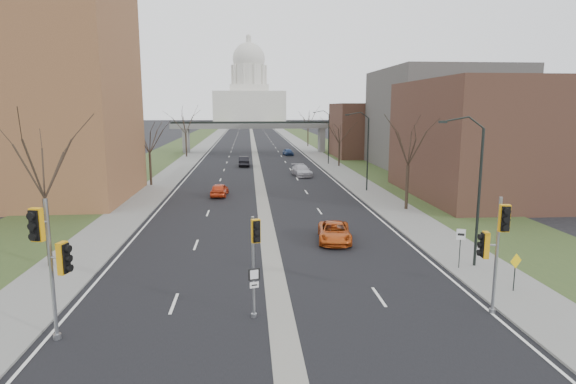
{
  "coord_description": "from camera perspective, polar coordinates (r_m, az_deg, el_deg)",
  "views": [
    {
      "loc": [
        -1.35,
        -20.07,
        9.26
      ],
      "look_at": [
        1.07,
        9.13,
        4.1
      ],
      "focal_mm": 30.0,
      "sensor_mm": 36.0,
      "label": 1
    }
  ],
  "objects": [
    {
      "name": "grass_verge_left",
      "position": [
        171.13,
        -10.39,
        6.74
      ],
      "size": [
        8.0,
        600.0,
        0.1
      ],
      "primitive_type": "cube",
      "color": "#2B3E1D",
      "rests_on": "ground"
    },
    {
      "name": "tree_left_c",
      "position": [
        92.83,
        -12.08,
        8.4
      ],
      "size": [
        7.65,
        7.65,
        9.99
      ],
      "color": "#382B21",
      "rests_on": "sidewalk_left"
    },
    {
      "name": "commercial_block_near",
      "position": [
        54.45,
        23.14,
        5.75
      ],
      "size": [
        16.0,
        20.0,
        12.0
      ],
      "primitive_type": "cube",
      "color": "#4E2F24",
      "rests_on": "ground"
    },
    {
      "name": "car_left_far",
      "position": [
        77.26,
        -5.21,
        3.65
      ],
      "size": [
        1.71,
        4.79,
        1.57
      ],
      "primitive_type": "imported",
      "rotation": [
        0.0,
        0.0,
        3.13
      ],
      "color": "black",
      "rests_on": "ground"
    },
    {
      "name": "road_surface",
      "position": [
        170.33,
        -4.31,
        6.84
      ],
      "size": [
        20.0,
        600.0,
        0.01
      ],
      "primitive_type": "cube",
      "color": "black",
      "rests_on": "ground"
    },
    {
      "name": "grass_verge_right",
      "position": [
        171.42,
        1.76,
        6.9
      ],
      "size": [
        8.0,
        600.0,
        0.1
      ],
      "primitive_type": "cube",
      "color": "#2B3E1D",
      "rests_on": "ground"
    },
    {
      "name": "pedestrian_bridge",
      "position": [
        100.18,
        -4.0,
        7.43
      ],
      "size": [
        34.0,
        3.0,
        6.45
      ],
      "color": "slate",
      "rests_on": "ground"
    },
    {
      "name": "commercial_block_far",
      "position": [
        93.15,
        9.86,
        7.22
      ],
      "size": [
        14.0,
        14.0,
        10.0
      ],
      "primitive_type": "cube",
      "color": "#4E2F24",
      "rests_on": "ground"
    },
    {
      "name": "ground",
      "position": [
        22.15,
        -0.83,
        -14.73
      ],
      "size": [
        700.0,
        700.0,
        0.0
      ],
      "primitive_type": "plane",
      "color": "black",
      "rests_on": "ground"
    },
    {
      "name": "commercial_block_mid",
      "position": [
        77.84,
        17.6,
        8.23
      ],
      "size": [
        18.0,
        22.0,
        15.0
      ],
      "primitive_type": "cube",
      "color": "#54504C",
      "rests_on": "ground"
    },
    {
      "name": "car_right_mid",
      "position": [
        65.84,
        1.62,
        2.56
      ],
      "size": [
        2.72,
        5.42,
        1.51
      ],
      "primitive_type": "imported",
      "rotation": [
        0.0,
        0.0,
        0.12
      ],
      "color": "#B5B3BB",
      "rests_on": "ground"
    },
    {
      "name": "streetlight_mid",
      "position": [
        53.56,
        8.65,
        7.4
      ],
      "size": [
        2.61,
        0.2,
        8.7
      ],
      "color": "black",
      "rests_on": "sidewalk_right"
    },
    {
      "name": "tree_right_c",
      "position": [
        115.98,
        2.39,
        8.88
      ],
      "size": [
        7.65,
        7.65,
        9.99
      ],
      "color": "#382B21",
      "rests_on": "sidewalk_right"
    },
    {
      "name": "car_left_near",
      "position": [
        51.38,
        -8.13,
        0.28
      ],
      "size": [
        1.92,
        4.17,
        1.39
      ],
      "primitive_type": "imported",
      "rotation": [
        0.0,
        0.0,
        3.07
      ],
      "color": "red",
      "rests_on": "ground"
    },
    {
      "name": "tree_right_b",
      "position": [
        76.51,
        6.12,
        7.35
      ],
      "size": [
        6.3,
        6.3,
        8.22
      ],
      "color": "#382B21",
      "rests_on": "sidewalk_right"
    },
    {
      "name": "streetlight_near",
      "position": [
        28.94,
        20.59,
        4.78
      ],
      "size": [
        2.61,
        0.2,
        8.7
      ],
      "color": "black",
      "rests_on": "sidewalk_right"
    },
    {
      "name": "car_right_near",
      "position": [
        33.89,
        5.52,
        -4.75
      ],
      "size": [
        2.78,
        5.02,
        1.33
      ],
      "primitive_type": "imported",
      "rotation": [
        0.0,
        0.0,
        -0.12
      ],
      "color": "#BA4913",
      "rests_on": "ground"
    },
    {
      "name": "capitol",
      "position": [
        340.2,
        -4.61,
        11.53
      ],
      "size": [
        48.0,
        42.0,
        55.75
      ],
      "color": "silver",
      "rests_on": "ground"
    },
    {
      "name": "signal_pole_right",
      "position": [
        23.13,
        23.33,
        -5.18
      ],
      "size": [
        0.93,
        1.06,
        5.4
      ],
      "rotation": [
        0.0,
        0.0,
        -0.13
      ],
      "color": "gray",
      "rests_on": "ground"
    },
    {
      "name": "tree_left_b",
      "position": [
        59.31,
        -16.18,
        6.66
      ],
      "size": [
        6.75,
        6.75,
        8.81
      ],
      "color": "#382B21",
      "rests_on": "sidewalk_left"
    },
    {
      "name": "signal_pole_left",
      "position": [
        20.86,
        -26.31,
        -6.26
      ],
      "size": [
        1.25,
        0.97,
        5.8
      ],
      "rotation": [
        0.0,
        0.0,
        -0.28
      ],
      "color": "gray",
      "rests_on": "ground"
    },
    {
      "name": "tree_left_a",
      "position": [
        30.51,
        -27.24,
        3.94
      ],
      "size": [
        7.2,
        7.2,
        9.4
      ],
      "color": "#382B21",
      "rests_on": "sidewalk_left"
    },
    {
      "name": "sidewalk_right",
      "position": [
        170.84,
        -0.26,
        6.9
      ],
      "size": [
        4.0,
        600.0,
        0.12
      ],
      "primitive_type": "cube",
      "color": "gray",
      "rests_on": "ground"
    },
    {
      "name": "median_strip",
      "position": [
        170.33,
        -4.31,
        6.84
      ],
      "size": [
        1.2,
        600.0,
        0.02
      ],
      "primitive_type": "cube",
      "color": "gray",
      "rests_on": "ground"
    },
    {
      "name": "signal_pole_median",
      "position": [
        20.93,
        -3.96,
        -6.81
      ],
      "size": [
        0.61,
        0.77,
        4.62
      ],
      "rotation": [
        0.0,
        0.0,
        0.28
      ],
      "color": "gray",
      "rests_on": "ground"
    },
    {
      "name": "sidewalk_left",
      "position": [
        170.65,
        -8.37,
        6.79
      ],
      "size": [
        4.0,
        600.0,
        0.12
      ],
      "primitive_type": "cube",
      "color": "gray",
      "rests_on": "ground"
    },
    {
      "name": "warning_sign",
      "position": [
        26.92,
        25.33,
        -8.0
      ],
      "size": [
        0.73,
        0.3,
        1.96
      ],
      "rotation": [
        0.0,
        0.0,
        0.36
      ],
      "color": "black",
      "rests_on": "sidewalk_right"
    },
    {
      "name": "speed_limit_sign",
      "position": [
        29.4,
        19.75,
        -5.51
      ],
      "size": [
        0.47,
        0.21,
        2.31
      ],
      "rotation": [
        0.0,
        0.0,
        -0.39
      ],
      "color": "black",
      "rests_on": "sidewalk_right"
    },
    {
      "name": "streetlight_far",
      "position": [
        79.07,
        4.28,
        8.29
      ],
      "size": [
        2.61,
        0.2,
        8.7
      ],
      "color": "black",
      "rests_on": "sidewalk_right"
    },
    {
      "name": "car_right_far",
      "position": [
        94.6,
        0.01,
        4.78
      ],
      "size": [
        2.12,
        4.15,
        1.35
      ],
      "primitive_type": "imported",
      "rotation": [
        0.0,
        0.0,
        0.14
      ],
      "color": "navy",
      "rests_on": "ground"
    },
    {
      "name": "tree_right_a",
      "position": [
        44.53,
        14.16,
        6.3
      ],
      "size": [
        7.2,
        7.2,
        9.4
      ],
      "color": "#382B21",
      "rests_on": "sidewalk_right"
    }
  ]
}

